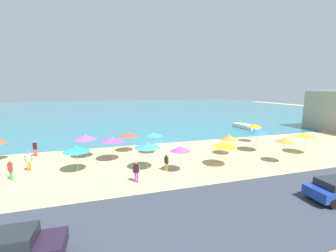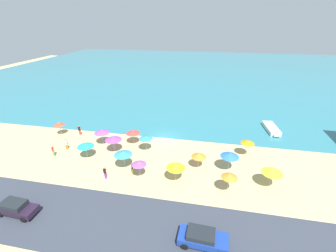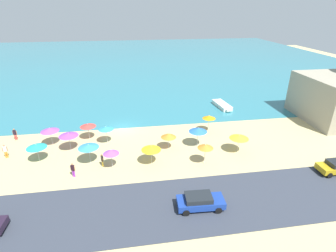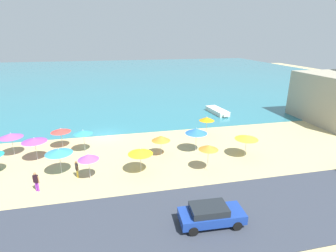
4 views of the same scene
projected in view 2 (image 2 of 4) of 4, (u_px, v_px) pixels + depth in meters
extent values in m
plane|color=tan|center=(166.00, 138.00, 37.64)|extent=(160.00, 160.00, 0.00)
cube|color=teal|center=(194.00, 71.00, 86.32)|extent=(150.00, 110.00, 0.05)
cube|color=#323743|center=(129.00, 226.00, 21.69)|extent=(80.00, 8.00, 0.06)
cylinder|color=#B2B2B7|center=(270.00, 180.00, 26.43)|extent=(0.05, 0.05, 2.00)
cone|color=gold|center=(272.00, 171.00, 25.92)|extent=(2.40, 2.40, 0.43)
sphere|color=silver|center=(273.00, 170.00, 25.81)|extent=(0.08, 0.08, 0.08)
cylinder|color=#B2B2B7|center=(146.00, 145.00, 33.63)|extent=(0.05, 0.05, 2.12)
cone|color=teal|center=(146.00, 138.00, 33.11)|extent=(2.05, 2.05, 0.38)
sphere|color=silver|center=(146.00, 136.00, 33.02)|extent=(0.08, 0.08, 0.08)
cylinder|color=#B2B2B7|center=(246.00, 149.00, 32.36)|extent=(0.05, 0.05, 2.16)
cone|color=orange|center=(248.00, 142.00, 31.81)|extent=(1.90, 1.90, 0.45)
sphere|color=silver|center=(248.00, 140.00, 31.70)|extent=(0.08, 0.08, 0.08)
cylinder|color=#B2B2B7|center=(87.00, 152.00, 32.01)|extent=(0.05, 0.05, 1.89)
cone|color=teal|center=(85.00, 145.00, 31.53)|extent=(2.33, 2.33, 0.43)
sphere|color=silver|center=(85.00, 144.00, 31.43)|extent=(0.08, 0.08, 0.08)
cylinder|color=#B2B2B7|center=(134.00, 138.00, 35.61)|extent=(0.05, 0.05, 1.92)
cone|color=#ED3E37|center=(133.00, 132.00, 35.13)|extent=(2.18, 2.18, 0.39)
sphere|color=silver|center=(133.00, 131.00, 35.03)|extent=(0.08, 0.08, 0.08)
cylinder|color=#B2B2B7|center=(60.00, 130.00, 38.37)|extent=(0.05, 0.05, 1.90)
cone|color=#D74829|center=(59.00, 124.00, 37.88)|extent=(1.79, 1.79, 0.46)
sphere|color=silver|center=(59.00, 122.00, 37.77)|extent=(0.08, 0.08, 0.08)
cylinder|color=#B2B2B7|center=(140.00, 171.00, 28.00)|extent=(0.05, 0.05, 1.95)
cone|color=purple|center=(139.00, 163.00, 27.49)|extent=(1.82, 1.82, 0.48)
sphere|color=silver|center=(139.00, 161.00, 27.38)|extent=(0.08, 0.08, 0.08)
cylinder|color=#B2B2B7|center=(228.00, 185.00, 25.47)|extent=(0.05, 0.05, 2.17)
cone|color=orange|center=(230.00, 176.00, 24.93)|extent=(1.84, 1.84, 0.43)
sphere|color=silver|center=(230.00, 174.00, 24.82)|extent=(0.08, 0.08, 0.08)
cylinder|color=#B2B2B7|center=(229.00, 163.00, 29.26)|extent=(0.05, 0.05, 2.17)
cone|color=blue|center=(230.00, 155.00, 28.70)|extent=(2.39, 2.39, 0.54)
sphere|color=silver|center=(230.00, 153.00, 28.57)|extent=(0.08, 0.08, 0.08)
cylinder|color=#B2B2B7|center=(103.00, 138.00, 35.46)|extent=(0.05, 0.05, 2.06)
cone|color=purple|center=(102.00, 131.00, 34.94)|extent=(2.37, 2.37, 0.45)
sphere|color=silver|center=(102.00, 130.00, 34.83)|extent=(0.08, 0.08, 0.08)
cylinder|color=#B2B2B7|center=(198.00, 162.00, 29.89)|extent=(0.05, 0.05, 1.72)
cone|color=orange|center=(199.00, 155.00, 29.42)|extent=(1.96, 1.96, 0.54)
sphere|color=silver|center=(199.00, 153.00, 29.29)|extent=(0.08, 0.08, 0.08)
cylinder|color=#B2B2B7|center=(176.00, 174.00, 27.43)|extent=(0.05, 0.05, 1.93)
cone|color=yellow|center=(176.00, 166.00, 26.93)|extent=(2.29, 2.29, 0.48)
sphere|color=silver|center=(176.00, 164.00, 26.81)|extent=(0.08, 0.08, 0.08)
cylinder|color=#B2B2B7|center=(114.00, 146.00, 33.38)|extent=(0.05, 0.05, 2.09)
cone|color=purple|center=(113.00, 139.00, 32.87)|extent=(2.43, 2.43, 0.37)
sphere|color=silver|center=(113.00, 137.00, 32.77)|extent=(0.08, 0.08, 0.08)
cylinder|color=#B2B2B7|center=(124.00, 161.00, 29.75)|extent=(0.05, 0.05, 2.11)
cone|color=teal|center=(123.00, 153.00, 29.23)|extent=(2.41, 2.41, 0.39)
sphere|color=silver|center=(123.00, 152.00, 29.13)|extent=(0.08, 0.08, 0.08)
cylinder|color=purple|center=(105.00, 176.00, 28.02)|extent=(0.14, 0.14, 0.82)
cylinder|color=purple|center=(106.00, 176.00, 27.92)|extent=(0.14, 0.14, 0.82)
cube|color=black|center=(105.00, 171.00, 27.65)|extent=(0.42, 0.35, 0.65)
sphere|color=#A56F4B|center=(104.00, 168.00, 27.45)|extent=(0.22, 0.22, 0.22)
cylinder|color=#A56F4B|center=(104.00, 171.00, 27.80)|extent=(0.09, 0.09, 0.59)
cylinder|color=#A56F4B|center=(106.00, 172.00, 27.55)|extent=(0.09, 0.09, 0.59)
cylinder|color=yellow|center=(133.00, 171.00, 28.85)|extent=(0.14, 0.14, 0.74)
cylinder|color=yellow|center=(133.00, 171.00, 29.01)|extent=(0.14, 0.14, 0.74)
cube|color=#242429|center=(132.00, 167.00, 28.64)|extent=(0.32, 0.41, 0.59)
sphere|color=brown|center=(132.00, 164.00, 28.46)|extent=(0.22, 0.22, 0.22)
cylinder|color=brown|center=(132.00, 168.00, 28.45)|extent=(0.09, 0.09, 0.53)
cylinder|color=brown|center=(132.00, 166.00, 28.88)|extent=(0.09, 0.09, 0.53)
cylinder|color=#F53E39|center=(80.00, 133.00, 38.59)|extent=(0.14, 0.14, 0.83)
cylinder|color=#F53E39|center=(80.00, 133.00, 38.55)|extent=(0.14, 0.14, 0.83)
cube|color=black|center=(79.00, 129.00, 38.25)|extent=(0.37, 0.23, 0.66)
sphere|color=#96694A|center=(79.00, 126.00, 38.05)|extent=(0.22, 0.22, 0.22)
cylinder|color=#96694A|center=(78.00, 129.00, 38.32)|extent=(0.09, 0.09, 0.59)
cylinder|color=#96694A|center=(81.00, 129.00, 38.22)|extent=(0.09, 0.09, 0.59)
cylinder|color=#47A74F|center=(54.00, 154.00, 32.52)|extent=(0.14, 0.14, 0.82)
cylinder|color=#47A74F|center=(54.00, 153.00, 32.62)|extent=(0.14, 0.14, 0.82)
cube|color=#B42D30|center=(53.00, 149.00, 32.25)|extent=(0.42, 0.37, 0.65)
sphere|color=#9C764A|center=(52.00, 147.00, 32.06)|extent=(0.22, 0.22, 0.22)
cylinder|color=#9C764A|center=(54.00, 150.00, 32.13)|extent=(0.09, 0.09, 0.58)
cylinder|color=#9C764A|center=(52.00, 149.00, 32.42)|extent=(0.09, 0.09, 0.58)
cylinder|color=orange|center=(67.00, 147.00, 34.22)|extent=(0.14, 0.14, 0.88)
cylinder|color=orange|center=(66.00, 147.00, 34.18)|extent=(0.14, 0.14, 0.88)
cube|color=beige|center=(66.00, 142.00, 33.86)|extent=(0.42, 0.34, 0.70)
sphere|color=#996B54|center=(65.00, 140.00, 33.65)|extent=(0.22, 0.22, 0.22)
cylinder|color=#996B54|center=(67.00, 143.00, 33.92)|extent=(0.09, 0.09, 0.63)
cylinder|color=#996B54|center=(64.00, 143.00, 33.84)|extent=(0.09, 0.09, 0.63)
cube|color=black|center=(17.00, 209.00, 22.78)|extent=(4.24, 1.85, 0.60)
cube|color=#1E2328|center=(14.00, 204.00, 22.58)|extent=(2.40, 1.56, 0.54)
cylinder|color=black|center=(35.00, 208.00, 23.30)|extent=(0.65, 0.25, 0.64)
cylinder|color=black|center=(23.00, 220.00, 21.93)|extent=(0.65, 0.25, 0.64)
cylinder|color=black|center=(13.00, 203.00, 23.89)|extent=(0.65, 0.25, 0.64)
cylinder|color=black|center=(0.00, 214.00, 22.53)|extent=(0.65, 0.25, 0.64)
cube|color=navy|center=(203.00, 239.00, 19.64)|extent=(4.41, 2.01, 0.64)
cube|color=#1E2328|center=(201.00, 234.00, 19.45)|extent=(2.50, 1.70, 0.47)
cylinder|color=black|center=(220.00, 237.00, 20.22)|extent=(0.65, 0.25, 0.64)
cylinder|color=black|center=(188.00, 230.00, 20.84)|extent=(0.65, 0.25, 0.64)
cylinder|color=black|center=(185.00, 246.00, 19.35)|extent=(0.65, 0.25, 0.64)
cube|color=silver|center=(271.00, 129.00, 40.08)|extent=(2.32, 5.19, 0.64)
cube|color=silver|center=(277.00, 135.00, 37.62)|extent=(1.03, 0.55, 0.38)
cube|color=silver|center=(272.00, 127.00, 39.93)|extent=(2.40, 5.20, 0.08)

